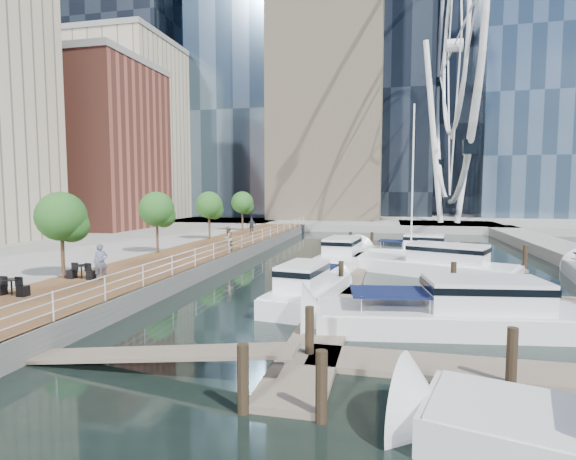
# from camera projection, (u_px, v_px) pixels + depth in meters

# --- Properties ---
(ground) EXTENTS (520.00, 520.00, 0.00)m
(ground) POSITION_uv_depth(u_px,v_px,m) (243.00, 334.00, 17.69)
(ground) COLOR black
(ground) RESTS_ON ground
(boardwalk) EXTENTS (6.00, 60.00, 1.00)m
(boardwalk) POSITION_uv_depth(u_px,v_px,m) (193.00, 259.00, 34.20)
(boardwalk) COLOR brown
(boardwalk) RESTS_ON ground
(seawall) EXTENTS (0.25, 60.00, 1.00)m
(seawall) POSITION_uv_depth(u_px,v_px,m) (230.00, 260.00, 33.54)
(seawall) COLOR #595954
(seawall) RESTS_ON ground
(land_far) EXTENTS (200.00, 114.00, 1.00)m
(land_far) POSITION_uv_depth(u_px,v_px,m) (367.00, 211.00, 116.76)
(land_far) COLOR gray
(land_far) RESTS_ON ground
(pier) EXTENTS (14.00, 12.00, 1.00)m
(pier) POSITION_uv_depth(u_px,v_px,m) (449.00, 227.00, 65.10)
(pier) COLOR gray
(pier) RESTS_ON ground
(railing) EXTENTS (0.10, 60.00, 1.05)m
(railing) POSITION_uv_depth(u_px,v_px,m) (229.00, 246.00, 33.47)
(railing) COLOR white
(railing) RESTS_ON boardwalk
(floating_docks) EXTENTS (16.00, 34.00, 2.60)m
(floating_docks) POSITION_uv_depth(u_px,v_px,m) (432.00, 281.00, 25.59)
(floating_docks) COLOR #6D6051
(floating_docks) RESTS_ON ground
(midrise_condos) EXTENTS (19.00, 67.00, 28.00)m
(midrise_condos) POSITION_uv_depth(u_px,v_px,m) (32.00, 121.00, 49.95)
(midrise_condos) COLOR #BCAD8E
(midrise_condos) RESTS_ON ground
(ferris_wheel) EXTENTS (5.80, 45.60, 47.80)m
(ferris_wheel) POSITION_uv_depth(u_px,v_px,m) (454.00, 46.00, 62.90)
(ferris_wheel) COLOR white
(ferris_wheel) RESTS_ON ground
(street_trees) EXTENTS (2.60, 42.60, 4.60)m
(street_trees) POSITION_uv_depth(u_px,v_px,m) (157.00, 209.00, 33.42)
(street_trees) COLOR #3F2B1C
(street_trees) RESTS_ON ground
(yacht_foreground) EXTENTS (12.21, 4.87, 2.15)m
(yacht_foreground) POSITION_uv_depth(u_px,v_px,m) (450.00, 331.00, 18.15)
(yacht_foreground) COLOR silver
(yacht_foreground) RESTS_ON ground
(pedestrian_near) EXTENTS (0.83, 0.78, 1.91)m
(pedestrian_near) POSITION_uv_depth(u_px,v_px,m) (101.00, 262.00, 23.26)
(pedestrian_near) COLOR #4F526A
(pedestrian_near) RESTS_ON boardwalk
(pedestrian_mid) EXTENTS (1.05, 1.15, 1.92)m
(pedestrian_mid) POSITION_uv_depth(u_px,v_px,m) (228.00, 239.00, 34.77)
(pedestrian_mid) COLOR #86725D
(pedestrian_mid) RESTS_ON boardwalk
(pedestrian_far) EXTENTS (1.11, 0.52, 1.86)m
(pedestrian_far) POSITION_uv_depth(u_px,v_px,m) (252.00, 226.00, 47.99)
(pedestrian_far) COLOR #32363F
(pedestrian_far) RESTS_ON boardwalk
(moored_yachts) EXTENTS (20.37, 33.26, 11.50)m
(moored_yachts) POSITION_uv_depth(u_px,v_px,m) (431.00, 279.00, 28.69)
(moored_yachts) COLOR white
(moored_yachts) RESTS_ON ground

